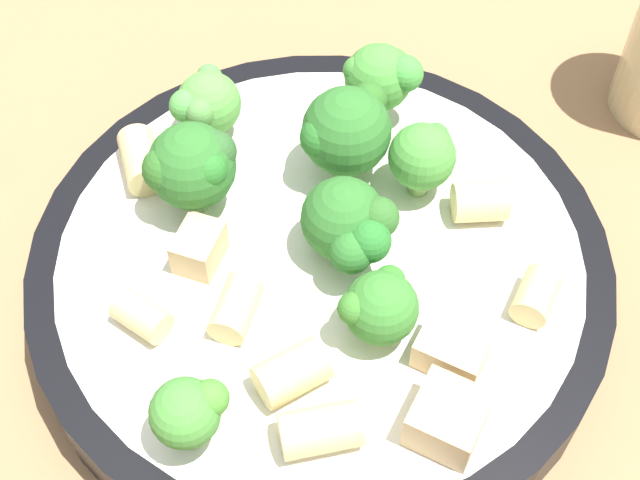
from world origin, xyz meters
TOP-DOWN VIEW (x-y plane):
  - ground_plane at (0.00, 0.00)m, footprint 2.00×2.00m
  - pasta_bowl at (0.00, 0.00)m, footprint 0.24×0.24m
  - broccoli_floret_0 at (-0.02, 0.05)m, footprint 0.03×0.03m
  - broccoli_floret_1 at (0.06, -0.07)m, footprint 0.03×0.03m
  - broccoli_floret_2 at (-0.07, 0.05)m, footprint 0.03×0.03m
  - broccoli_floret_3 at (0.01, 0.01)m, footprint 0.04×0.04m
  - broccoli_floret_4 at (0.04, 0.01)m, footprint 0.03×0.03m
  - broccoli_floret_5 at (-0.04, -0.04)m, footprint 0.04×0.04m
  - broccoli_floret_6 at (-0.04, 0.02)m, footprint 0.04×0.04m
  - broccoli_floret_7 at (-0.08, -0.03)m, footprint 0.03×0.03m
  - rigatoni_0 at (0.05, -0.03)m, footprint 0.02×0.03m
  - rigatoni_1 at (0.02, -0.04)m, footprint 0.03×0.03m
  - rigatoni_2 at (0.00, 0.07)m, footprint 0.02×0.03m
  - rigatoni_3 at (0.01, -0.08)m, footprint 0.03×0.02m
  - rigatoni_4 at (-0.07, -0.06)m, footprint 0.03×0.02m
  - rigatoni_5 at (0.08, -0.02)m, footprint 0.02×0.03m
  - rigatoni_6 at (0.05, 0.07)m, footprint 0.03×0.03m
  - chicken_chunk_0 at (0.06, 0.03)m, footprint 0.03×0.03m
  - chicken_chunk_1 at (0.09, 0.02)m, footprint 0.04×0.04m
  - chicken_chunk_2 at (-0.01, -0.05)m, footprint 0.03×0.03m

SIDE VIEW (x-z plane):
  - ground_plane at x=0.00m, z-range 0.00..0.00m
  - pasta_bowl at x=0.00m, z-range 0.00..0.03m
  - rigatoni_3 at x=0.01m, z-range 0.03..0.04m
  - chicken_chunk_0 at x=0.06m, z-range 0.03..0.05m
  - rigatoni_6 at x=0.05m, z-range 0.03..0.05m
  - rigatoni_1 at x=0.02m, z-range 0.03..0.05m
  - rigatoni_4 at x=-0.07m, z-range 0.03..0.05m
  - chicken_chunk_2 at x=-0.01m, z-range 0.03..0.05m
  - rigatoni_2 at x=0.00m, z-range 0.03..0.05m
  - rigatoni_5 at x=0.08m, z-range 0.03..0.05m
  - rigatoni_0 at x=0.05m, z-range 0.03..0.05m
  - chicken_chunk_1 at x=0.09m, z-range 0.03..0.05m
  - broccoli_floret_4 at x=0.04m, z-range 0.03..0.07m
  - broccoli_floret_7 at x=-0.08m, z-range 0.03..0.07m
  - broccoli_floret_3 at x=0.01m, z-range 0.03..0.07m
  - broccoli_floret_0 at x=-0.02m, z-range 0.03..0.07m
  - broccoli_floret_1 at x=0.06m, z-range 0.04..0.07m
  - broccoli_floret_2 at x=-0.07m, z-range 0.04..0.08m
  - broccoli_floret_5 at x=-0.04m, z-range 0.04..0.08m
  - broccoli_floret_6 at x=-0.04m, z-range 0.03..0.08m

